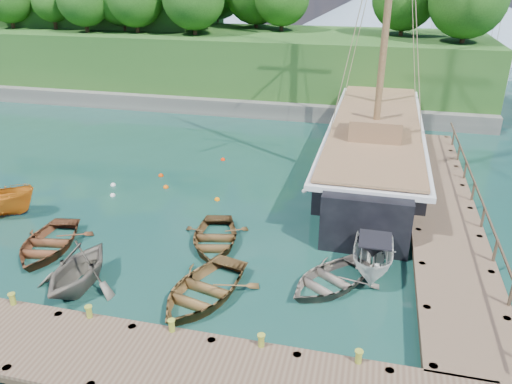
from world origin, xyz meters
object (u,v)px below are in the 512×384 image
Objects in this scene: rowboat_4 at (214,244)px; cabin_boat_white at (372,269)px; rowboat_2 at (203,298)px; schooner at (374,144)px; rowboat_1 at (80,287)px; rowboat_0 at (48,250)px; rowboat_3 at (329,286)px.

rowboat_4 is 7.03m from cabin_boat_white.
rowboat_2 is 17.37m from schooner.
rowboat_1 is 19.98m from schooner.
rowboat_0 is 14.17m from cabin_boat_white.
rowboat_1 reaches higher than cabin_boat_white.
cabin_boat_white is at bearing -15.76° from rowboat_4.
cabin_boat_white is at bearing -2.62° from rowboat_0.
rowboat_0 is at bearing -171.94° from cabin_boat_white.
rowboat_4 is (4.11, 4.38, 0.00)m from rowboat_1.
schooner reaches higher than rowboat_4.
cabin_boat_white reaches higher than rowboat_3.
rowboat_1 reaches higher than rowboat_2.
schooner is at bearing 92.37° from cabin_boat_white.
cabin_boat_white is (11.13, 3.98, 0.00)m from rowboat_1.
schooner is (1.24, 14.42, 1.24)m from rowboat_3.
rowboat_0 is 1.00× the size of cabin_boat_white.
rowboat_1 is 0.82× the size of rowboat_2.
rowboat_0 is at bearing -177.90° from rowboat_2.
rowboat_2 is at bearing -109.18° from schooner.
rowboat_1 is 0.87× the size of cabin_boat_white.
rowboat_1 is 11.82m from cabin_boat_white.
rowboat_2 is 1.10× the size of rowboat_4.
rowboat_4 is at bearing 116.06° from rowboat_2.
schooner is at bearing 84.63° from rowboat_2.
cabin_boat_white is at bearing 43.79° from rowboat_2.
rowboat_3 is 2.28m from cabin_boat_white.
schooner is (6.64, 12.41, 1.24)m from rowboat_4.
cabin_boat_white is 12.88m from schooner.
schooner reaches higher than rowboat_0.
rowboat_2 is at bearing -22.16° from rowboat_0.
rowboat_4 is 0.14× the size of schooner.
schooner reaches higher than rowboat_3.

